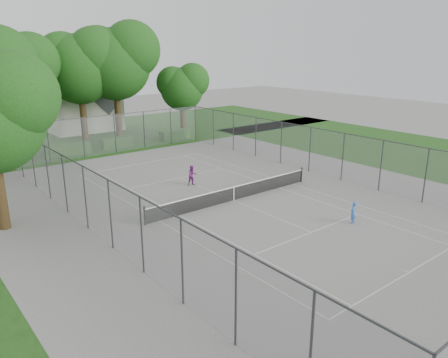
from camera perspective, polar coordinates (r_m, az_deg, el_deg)
ground at (r=27.90m, az=1.29°, el=-2.83°), size 120.00×120.00×0.00m
grass_far at (r=49.99m, az=-18.32°, el=5.22°), size 60.00×20.00×0.00m
grass_right at (r=44.80m, az=23.43°, el=3.38°), size 16.00×40.00×0.00m
court_markings at (r=27.90m, az=1.29°, el=-2.81°), size 11.03×23.83×0.01m
tennis_net at (r=27.73m, az=1.29°, el=-1.83°), size 12.87×0.10×1.10m
perimeter_fence at (r=27.34m, az=1.31°, el=0.74°), size 18.08×34.08×3.52m
tree_far_left at (r=44.47m, az=-25.71°, el=12.67°), size 7.45×6.81×10.72m
tree_far_midleft at (r=46.95m, az=-18.31°, el=14.16°), size 7.92×7.23×11.38m
tree_far_midright at (r=47.39m, az=-13.99°, el=15.06°), size 8.37×7.64×12.03m
tree_far_right at (r=48.95m, az=-5.42°, el=12.05°), size 5.38×4.91×7.74m
hedge_left at (r=41.76m, az=-19.86°, el=3.59°), size 4.03×1.21×1.01m
hedge_mid at (r=43.76m, az=-13.80°, el=4.66°), size 3.09×0.88×0.97m
hedge_right at (r=46.57m, az=-6.46°, el=5.75°), size 3.15×1.16×0.95m
house at (r=53.55m, az=-18.11°, el=10.15°), size 7.68×5.95×9.56m
girl_player at (r=25.22m, az=16.51°, el=-4.21°), size 0.55×0.46×1.28m
woman_player at (r=30.87m, az=-4.16°, el=0.48°), size 0.77×0.64×1.42m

